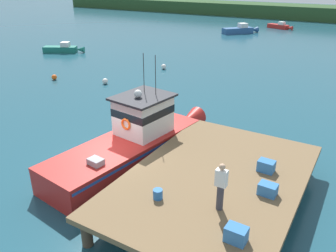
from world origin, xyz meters
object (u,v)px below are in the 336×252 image
Objects in this scene: moored_boat_mid_harbor at (240,30)px; deckhand_by_the_boat at (221,186)px; crate_single_by_cleat at (268,189)px; crate_stack_mid_dock at (266,166)px; mooring_buoy_channel_marker at (164,67)px; bait_bucket at (158,194)px; mooring_buoy_outer at (54,77)px; moored_boat_off_the_point at (280,26)px; crate_stack_near_edge at (236,234)px; moored_boat_outer_mooring at (63,49)px; mooring_buoy_spare_mooring at (105,81)px; main_fishing_boat at (135,141)px.

deckhand_by_the_boat is at bearing -71.03° from moored_boat_mid_harbor.
crate_single_by_cleat is at bearing 54.87° from deckhand_by_the_boat.
crate_stack_mid_dock reaches higher than mooring_buoy_channel_marker.
bait_bucket is 20.18m from mooring_buoy_outer.
moored_boat_off_the_point is (-8.35, 49.05, -1.01)m from bait_bucket.
moored_boat_off_the_point is at bearing 103.64° from crate_single_by_cleat.
crate_stack_mid_dock reaches higher than crate_single_by_cleat.
crate_stack_near_edge is 22.98m from mooring_buoy_outer.
deckhand_by_the_boat is 21.64m from mooring_buoy_outer.
bait_bucket reaches higher than moored_boat_mid_harbor.
moored_boat_off_the_point is 39.10m from mooring_buoy_outer.
crate_single_by_cleat is 0.37× the size of deckhand_by_the_boat.
moored_boat_outer_mooring is at bearing -117.90° from moored_boat_off_the_point.
crate_single_by_cleat is 1.31× the size of mooring_buoy_channel_marker.
mooring_buoy_outer is 0.94× the size of mooring_buoy_channel_marker.
mooring_buoy_channel_marker is at bearing 130.70° from crate_single_by_cleat.
mooring_buoy_spare_mooring is (-15.51, 12.70, -1.21)m from crate_stack_near_edge.
crate_single_by_cleat is at bearing -11.86° from main_fishing_boat.
crate_stack_mid_dock is at bearing -76.50° from moored_boat_off_the_point.
bait_bucket is at bearing -145.74° from crate_single_by_cleat.
crate_stack_near_edge reaches higher than crate_single_by_cleat.
crate_stack_near_edge is 1.31× the size of mooring_buoy_channel_marker.
deckhand_by_the_boat reaches higher than moored_boat_mid_harbor.
crate_stack_mid_dock is at bearing 53.98° from bait_bucket.
moored_boat_outer_mooring is 1.02× the size of moored_boat_off_the_point.
crate_stack_mid_dock reaches higher than mooring_buoy_spare_mooring.
crate_single_by_cleat is at bearing -49.30° from mooring_buoy_channel_marker.
mooring_buoy_spare_mooring is (4.36, 1.22, 0.01)m from mooring_buoy_outer.
moored_boat_mid_harbor reaches higher than mooring_buoy_outer.
main_fishing_boat reaches higher than deckhand_by_the_boat.
mooring_buoy_outer is at bearing -102.69° from moored_boat_off_the_point.
moored_boat_mid_harbor is at bearing 102.84° from main_fishing_boat.
main_fishing_boat is 38.96m from moored_boat_mid_harbor.
crate_stack_near_edge reaches higher than bait_bucket.
mooring_buoy_spare_mooring is (-15.16, 8.58, -1.19)m from crate_stack_mid_dock.
mooring_buoy_channel_marker is at bearing 126.25° from crate_stack_near_edge.
moored_boat_off_the_point is (3.74, 7.63, -0.12)m from moored_boat_mid_harbor.
crate_single_by_cleat is 18.62m from mooring_buoy_spare_mooring.
moored_boat_outer_mooring is 10.05× the size of mooring_buoy_outer.
moored_boat_mid_harbor is (-15.02, 42.00, -0.95)m from crate_stack_near_edge.
crate_single_by_cleat is at bearing 34.26° from bait_bucket.
moored_boat_outer_mooring is at bearing 150.17° from crate_stack_mid_dock.
mooring_buoy_channel_marker is at bearing 132.39° from crate_stack_mid_dock.
main_fishing_boat reaches higher than moored_boat_off_the_point.
moored_boat_outer_mooring is at bearing 144.96° from deckhand_by_the_boat.
mooring_buoy_outer is (7.35, -8.04, -0.17)m from moored_boat_outer_mooring.
bait_bucket is 0.76× the size of mooring_buoy_spare_mooring.
main_fishing_boat is 12.64m from mooring_buoy_spare_mooring.
main_fishing_boat is 4.88m from bait_bucket.
mooring_buoy_spare_mooring is (-0.49, -29.30, -0.26)m from moored_boat_mid_harbor.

